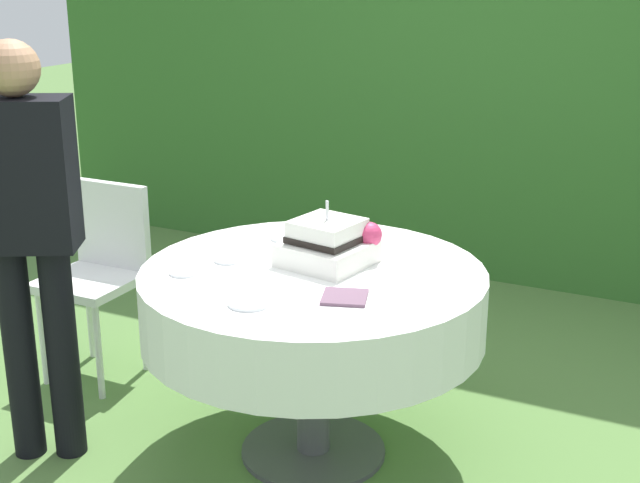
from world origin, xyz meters
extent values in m
plane|color=#547A3D|center=(0.00, 0.00, 0.00)|extent=(20.00, 20.00, 0.00)
cube|color=#336628|center=(0.00, 2.51, 1.50)|extent=(6.13, 0.60, 2.99)
cylinder|color=#4C4C51|center=(0.00, 0.00, 0.01)|extent=(0.57, 0.57, 0.02)
cylinder|color=#4C4C51|center=(0.00, 0.00, 0.37)|extent=(0.13, 0.13, 0.73)
cylinder|color=brown|center=(0.00, 0.00, 0.75)|extent=(1.26, 1.26, 0.03)
cylinder|color=white|center=(0.00, 0.00, 0.64)|extent=(1.29, 1.29, 0.26)
cube|color=white|center=(0.02, 0.09, 0.81)|extent=(0.34, 0.34, 0.09)
cube|color=white|center=(0.02, 0.09, 0.89)|extent=(0.26, 0.26, 0.09)
cube|color=black|center=(0.02, 0.09, 0.87)|extent=(0.27, 0.27, 0.02)
sphere|color=#D13866|center=(0.15, 0.18, 0.87)|extent=(0.10, 0.10, 0.10)
cylinder|color=silver|center=(0.02, 0.09, 0.97)|extent=(0.01, 0.01, 0.07)
cylinder|color=white|center=(-0.40, -0.25, 0.77)|extent=(0.10, 0.10, 0.01)
cylinder|color=white|center=(-0.04, -0.40, 0.77)|extent=(0.14, 0.14, 0.01)
cylinder|color=white|center=(-0.27, 0.28, 0.77)|extent=(0.12, 0.12, 0.01)
cylinder|color=white|center=(-0.34, -0.05, 0.77)|extent=(0.10, 0.10, 0.01)
cube|color=#6B4C60|center=(0.23, -0.21, 0.77)|extent=(0.19, 0.19, 0.01)
cylinder|color=white|center=(-1.36, -0.02, 0.23)|extent=(0.03, 0.03, 0.45)
cylinder|color=white|center=(-1.04, -0.02, 0.23)|extent=(0.03, 0.03, 0.45)
cylinder|color=white|center=(-1.36, 0.30, 0.23)|extent=(0.03, 0.03, 0.45)
cylinder|color=white|center=(-1.04, 0.30, 0.23)|extent=(0.03, 0.03, 0.45)
cube|color=white|center=(-1.20, 0.14, 0.47)|extent=(0.40, 0.40, 0.04)
cube|color=white|center=(-1.20, 0.32, 0.69)|extent=(0.40, 0.04, 0.40)
cylinder|color=black|center=(-1.00, -0.50, 0.42)|extent=(0.12, 0.12, 0.85)
cylinder|color=black|center=(-0.86, -0.42, 0.42)|extent=(0.12, 0.12, 0.85)
cube|color=black|center=(-0.93, -0.46, 1.12)|extent=(0.41, 0.35, 0.55)
sphere|color=#A87A5B|center=(-0.93, -0.46, 1.50)|extent=(0.20, 0.20, 0.20)
camera|label=1|loc=(1.39, -2.73, 1.87)|focal=49.60mm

